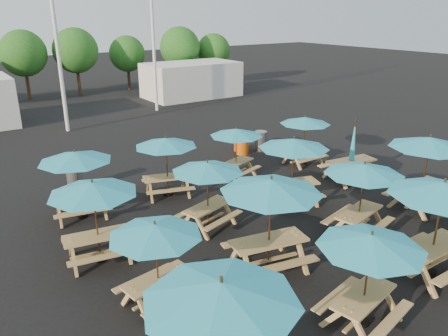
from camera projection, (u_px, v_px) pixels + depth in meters
ground at (249, 211)px, 14.64m from camera, size 120.00×120.00×0.00m
picnic_unit_0 at (221, 298)px, 6.68m from camera, size 3.01×3.01×2.51m
picnic_unit_1 at (155, 234)px, 9.42m from camera, size 2.39×2.39×2.06m
picnic_unit_2 at (93, 192)px, 11.12m from camera, size 2.65×2.65×2.28m
picnic_unit_3 at (75, 160)px, 13.58m from camera, size 2.65×2.65×2.25m
picnic_unit_4 at (371, 246)px, 8.75m from camera, size 2.58×2.58×2.17m
picnic_unit_5 at (271, 190)px, 10.66m from camera, size 3.02×3.02×2.53m
picnic_unit_6 at (207, 170)px, 12.97m from camera, size 2.69×2.69×2.14m
picnic_unit_7 at (166, 145)px, 15.28m from camera, size 2.76×2.76×2.18m
picnic_unit_8 at (443, 194)px, 10.40m from camera, size 2.62×2.62×2.55m
picnic_unit_9 at (364, 173)px, 12.50m from camera, size 2.73×2.73×2.25m
picnic_unit_10 at (294, 147)px, 14.58m from camera, size 3.02×3.02×2.35m
picnic_unit_11 at (236, 135)px, 16.98m from camera, size 2.61×2.61×2.05m
picnic_unit_13 at (429, 146)px, 14.14m from camera, size 2.68×2.68×2.53m
picnic_unit_14 at (352, 155)px, 16.99m from camera, size 2.18×1.97×2.51m
picnic_unit_15 at (305, 123)px, 18.54m from camera, size 2.15×2.15×2.12m
waste_bin_0 at (75, 177)px, 16.33m from camera, size 0.58×0.58×0.93m
waste_bin_1 at (240, 141)px, 20.80m from camera, size 0.58×0.58×0.93m
waste_bin_2 at (242, 144)px, 20.33m from camera, size 0.58×0.58×0.93m
waste_bin_3 at (261, 141)px, 20.89m from camera, size 0.58×0.58×0.93m
mast_0 at (54, 18)px, 22.37m from camera, size 0.20×0.20×12.00m
mast_1 at (152, 16)px, 27.39m from camera, size 0.20×0.20×12.00m
event_tent_1 at (191, 80)px, 33.71m from camera, size 7.00×4.00×2.60m
tree_3 at (23, 53)px, 31.68m from camera, size 3.36×3.36×5.09m
tree_4 at (75, 51)px, 33.26m from camera, size 3.41×3.41×5.17m
tree_5 at (127, 54)px, 36.05m from camera, size 2.94×2.94×4.45m
tree_6 at (180, 47)px, 36.66m from camera, size 3.38×3.38×5.13m
tree_7 at (213, 51)px, 38.64m from camera, size 2.95×2.95×4.48m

